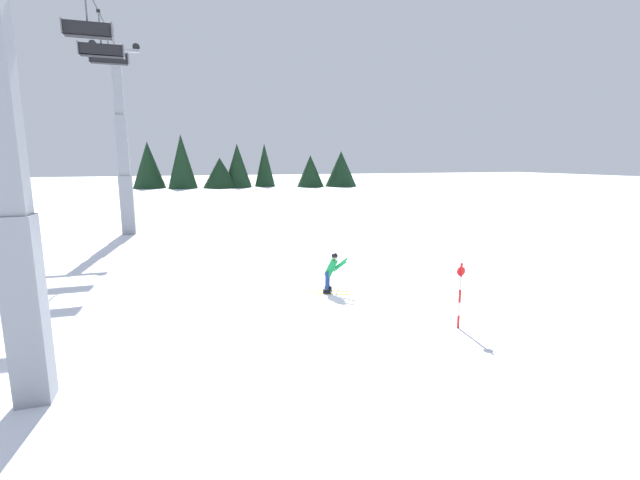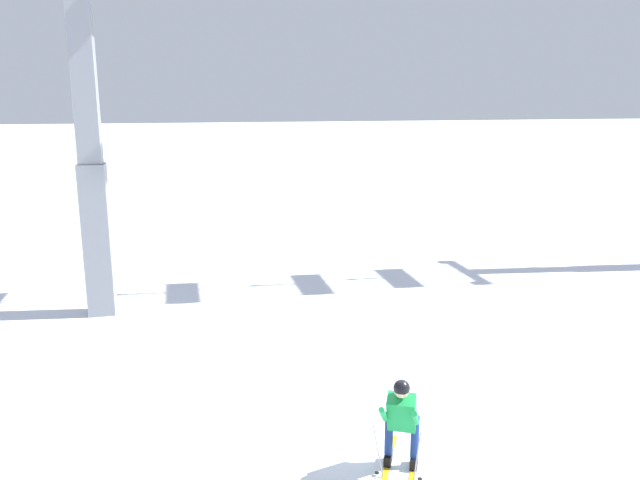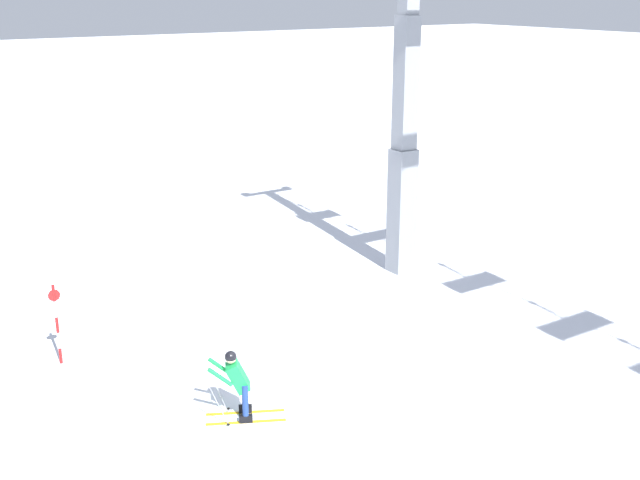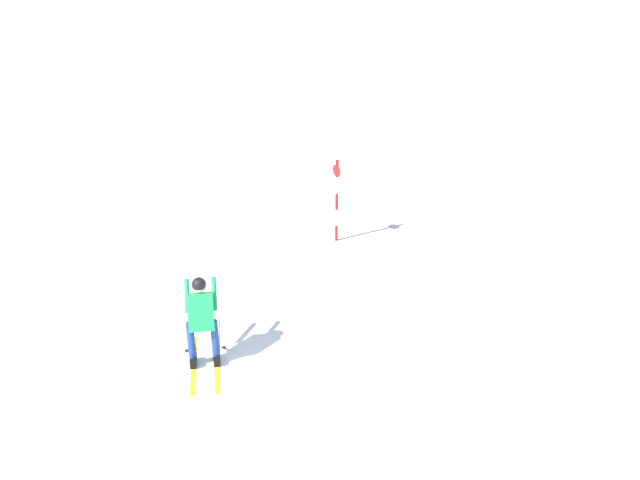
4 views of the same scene
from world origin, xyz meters
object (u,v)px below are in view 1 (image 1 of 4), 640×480
at_px(trail_marker_pole, 460,293).
at_px(chairlift_seat_fourth, 101,50).
at_px(lift_tower_near, 5,149).
at_px(chairlift_seat_middle, 88,29).
at_px(lift_tower_far, 124,158).
at_px(chairlift_seat_farthest, 109,58).
at_px(skier_carving_main, 331,270).

bearing_deg(trail_marker_pole, chairlift_seat_fourth, 36.21).
distance_m(lift_tower_near, chairlift_seat_middle, 12.67).
bearing_deg(trail_marker_pole, chairlift_seat_middle, 44.69).
bearing_deg(chairlift_seat_fourth, lift_tower_far, -0.00).
bearing_deg(chairlift_seat_farthest, chairlift_seat_middle, 180.00).
height_order(skier_carving_main, lift_tower_near, lift_tower_near).
height_order(chairlift_seat_fourth, trail_marker_pole, chairlift_seat_fourth).
distance_m(skier_carving_main, lift_tower_near, 10.83).
height_order(lift_tower_near, chairlift_seat_middle, lift_tower_near).
bearing_deg(chairlift_seat_middle, trail_marker_pole, -135.31).
distance_m(skier_carving_main, chairlift_seat_middle, 14.22).
bearing_deg(lift_tower_far, lift_tower_near, 180.00).
xyz_separation_m(chairlift_seat_fourth, trail_marker_pole, (-14.86, -10.88, -9.28)).
xyz_separation_m(chairlift_seat_middle, chairlift_seat_fourth, (3.86, 0.00, 0.02)).
xyz_separation_m(skier_carving_main, lift_tower_near, (-5.17, 8.49, 4.29)).
distance_m(chairlift_seat_middle, chairlift_seat_fourth, 3.86).
xyz_separation_m(lift_tower_near, trail_marker_pole, (0.58, -10.88, -4.10)).
height_order(lift_tower_far, chairlift_seat_middle, lift_tower_far).
relative_size(lift_tower_near, chairlift_seat_middle, 5.52).
relative_size(chairlift_seat_fourth, trail_marker_pole, 1.10).
bearing_deg(trail_marker_pole, chairlift_seat_farthest, 31.29).
bearing_deg(chairlift_seat_fourth, chairlift_seat_middle, 180.00).
xyz_separation_m(skier_carving_main, chairlift_seat_middle, (6.40, 8.49, 9.44)).
height_order(lift_tower_far, chairlift_seat_fourth, lift_tower_far).
distance_m(skier_carving_main, chairlift_seat_farthest, 18.53).
distance_m(chairlift_seat_middle, chairlift_seat_farthest, 6.91).
bearing_deg(lift_tower_near, trail_marker_pole, -86.96).
relative_size(chairlift_seat_fourth, chairlift_seat_farthest, 1.07).
bearing_deg(skier_carving_main, lift_tower_near, 121.34).
bearing_deg(chairlift_seat_farthest, lift_tower_near, -180.00).
relative_size(lift_tower_far, trail_marker_pole, 6.14).
height_order(chairlift_seat_fourth, chairlift_seat_farthest, same).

